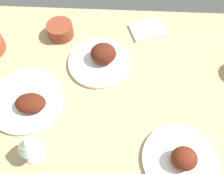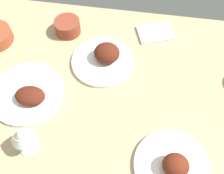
{
  "view_description": "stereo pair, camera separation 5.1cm",
  "coord_description": "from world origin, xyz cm",
  "px_view_note": "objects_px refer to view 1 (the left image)",
  "views": [
    {
      "loc": [
        2.51,
        -50.49,
        88.81
      ],
      "look_at": [
        0.0,
        0.0,
        6.0
      ],
      "focal_mm": 40.55,
      "sensor_mm": 36.0,
      "label": 1
    },
    {
      "loc": [
        7.61,
        -49.98,
        88.81
      ],
      "look_at": [
        0.0,
        0.0,
        6.0
      ],
      "focal_mm": 40.55,
      "sensor_mm": 36.0,
      "label": 2
    }
  ],
  "objects_px": {
    "plate_center_main": "(101,59)",
    "folded_napkin": "(148,30)",
    "plate_near_viewer": "(181,159)",
    "bowl_onions": "(60,30)",
    "wine_glass": "(28,145)",
    "plate_far_side": "(28,101)"
  },
  "relations": [
    {
      "from": "plate_center_main",
      "to": "plate_far_side",
      "type": "relative_size",
      "value": 0.91
    },
    {
      "from": "wine_glass",
      "to": "plate_near_viewer",
      "type": "bearing_deg",
      "value": 0.09
    },
    {
      "from": "plate_near_viewer",
      "to": "folded_napkin",
      "type": "distance_m",
      "value": 0.59
    },
    {
      "from": "plate_near_viewer",
      "to": "bowl_onions",
      "type": "bearing_deg",
      "value": 131.63
    },
    {
      "from": "bowl_onions",
      "to": "plate_near_viewer",
      "type": "bearing_deg",
      "value": -48.37
    },
    {
      "from": "bowl_onions",
      "to": "wine_glass",
      "type": "xyz_separation_m",
      "value": [
        -0.0,
        -0.54,
        0.07
      ]
    },
    {
      "from": "plate_near_viewer",
      "to": "bowl_onions",
      "type": "distance_m",
      "value": 0.72
    },
    {
      "from": "plate_near_viewer",
      "to": "plate_far_side",
      "type": "height_order",
      "value": "plate_near_viewer"
    },
    {
      "from": "plate_center_main",
      "to": "folded_napkin",
      "type": "xyz_separation_m",
      "value": [
        0.2,
        0.19,
        -0.02
      ]
    },
    {
      "from": "plate_far_side",
      "to": "folded_napkin",
      "type": "bearing_deg",
      "value": 40.63
    },
    {
      "from": "plate_near_viewer",
      "to": "plate_far_side",
      "type": "bearing_deg",
      "value": 160.88
    },
    {
      "from": "bowl_onions",
      "to": "folded_napkin",
      "type": "relative_size",
      "value": 0.73
    },
    {
      "from": "plate_center_main",
      "to": "wine_glass",
      "type": "relative_size",
      "value": 1.82
    },
    {
      "from": "wine_glass",
      "to": "folded_napkin",
      "type": "relative_size",
      "value": 0.91
    },
    {
      "from": "plate_far_side",
      "to": "plate_near_viewer",
      "type": "bearing_deg",
      "value": -19.12
    },
    {
      "from": "plate_near_viewer",
      "to": "wine_glass",
      "type": "height_order",
      "value": "wine_glass"
    },
    {
      "from": "plate_near_viewer",
      "to": "plate_far_side",
      "type": "xyz_separation_m",
      "value": [
        -0.55,
        0.19,
        -0.0
      ]
    },
    {
      "from": "plate_far_side",
      "to": "bowl_onions",
      "type": "relative_size",
      "value": 2.49
    },
    {
      "from": "plate_near_viewer",
      "to": "folded_napkin",
      "type": "height_order",
      "value": "plate_near_viewer"
    },
    {
      "from": "plate_center_main",
      "to": "folded_napkin",
      "type": "bearing_deg",
      "value": 43.45
    },
    {
      "from": "plate_far_side",
      "to": "wine_glass",
      "type": "distance_m",
      "value": 0.22
    },
    {
      "from": "wine_glass",
      "to": "plate_far_side",
      "type": "bearing_deg",
      "value": 109.41
    }
  ]
}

